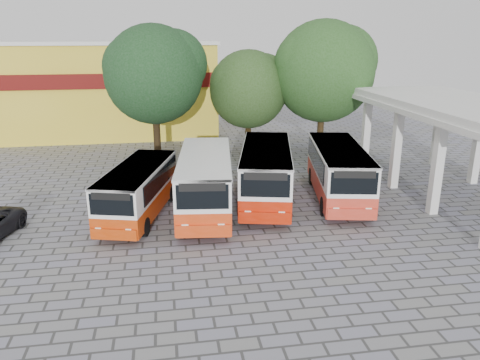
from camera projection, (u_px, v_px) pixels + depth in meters
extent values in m
plane|color=gray|center=(295.00, 238.00, 21.40)|extent=(90.00, 90.00, 0.00)
cube|color=silver|center=(366.00, 132.00, 31.74)|extent=(0.45, 0.45, 5.00)
cube|color=silver|center=(438.00, 130.00, 32.56)|extent=(0.45, 0.45, 5.00)
cube|color=silver|center=(466.00, 106.00, 25.22)|extent=(6.60, 15.60, 0.40)
cube|color=silver|center=(465.00, 112.00, 25.33)|extent=(6.80, 15.80, 0.30)
cube|color=gold|center=(104.00, 89.00, 42.97)|extent=(20.00, 10.00, 8.00)
cube|color=#590C0A|center=(95.00, 81.00, 37.81)|extent=(20.00, 0.20, 1.20)
cube|color=silver|center=(100.00, 42.00, 41.72)|extent=(20.40, 10.40, 0.30)
cube|color=#BB3404|center=(139.00, 201.00, 23.65)|extent=(3.98, 7.53, 0.95)
cube|color=white|center=(138.00, 180.00, 23.31)|extent=(3.98, 7.53, 1.33)
cube|color=white|center=(137.00, 168.00, 23.13)|extent=(4.02, 7.54, 0.11)
cube|color=black|center=(115.00, 181.00, 23.14)|extent=(1.61, 5.75, 0.95)
cube|color=black|center=(160.00, 179.00, 23.48)|extent=(1.61, 5.75, 0.95)
cube|color=black|center=(134.00, 205.00, 19.90)|extent=(1.88, 0.56, 0.95)
cube|color=black|center=(133.00, 196.00, 19.78)|extent=(1.67, 0.51, 0.31)
cylinder|color=black|center=(116.00, 227.00, 21.41)|extent=(0.25, 0.90, 0.90)
cylinder|color=black|center=(159.00, 225.00, 21.71)|extent=(0.25, 0.90, 0.90)
cylinder|color=black|center=(124.00, 194.00, 25.82)|extent=(0.25, 0.90, 0.90)
cylinder|color=black|center=(159.00, 192.00, 26.12)|extent=(0.25, 0.90, 0.90)
cube|color=red|center=(206.00, 194.00, 24.30)|extent=(3.47, 8.60, 1.10)
cube|color=white|center=(205.00, 170.00, 23.90)|extent=(3.47, 8.60, 1.54)
cube|color=white|center=(205.00, 157.00, 23.69)|extent=(3.52, 8.60, 0.13)
cube|color=black|center=(180.00, 171.00, 23.70)|extent=(0.85, 6.86, 1.10)
cube|color=black|center=(230.00, 168.00, 24.09)|extent=(0.85, 6.86, 1.10)
cube|color=black|center=(214.00, 197.00, 19.94)|extent=(2.24, 0.31, 1.10)
cube|color=black|center=(214.00, 187.00, 19.81)|extent=(1.98, 0.29, 0.36)
cylinder|color=black|center=(187.00, 223.00, 21.69)|extent=(0.29, 1.05, 1.05)
cylinder|color=black|center=(235.00, 220.00, 22.04)|extent=(0.29, 1.05, 1.05)
cylinder|color=black|center=(182.00, 187.00, 26.81)|extent=(0.29, 1.05, 1.05)
cylinder|color=black|center=(221.00, 185.00, 27.16)|extent=(0.29, 1.05, 1.05)
cube|color=#BB1A00|center=(266.00, 185.00, 25.76)|extent=(4.33, 8.76, 1.10)
cube|color=white|center=(266.00, 162.00, 25.36)|extent=(4.33, 8.76, 1.54)
cube|color=white|center=(266.00, 149.00, 25.15)|extent=(4.38, 8.77, 0.13)
cube|color=black|center=(243.00, 162.00, 25.16)|extent=(1.60, 6.77, 1.10)
cube|color=black|center=(289.00, 160.00, 25.56)|extent=(1.60, 6.77, 1.10)
cube|color=black|center=(286.00, 185.00, 21.38)|extent=(2.21, 0.55, 1.10)
cube|color=black|center=(286.00, 176.00, 21.25)|extent=(1.96, 0.50, 0.36)
cylinder|color=black|center=(255.00, 211.00, 23.14)|extent=(0.29, 1.05, 1.05)
cylinder|color=black|center=(299.00, 208.00, 23.49)|extent=(0.29, 1.05, 1.05)
cylinder|color=black|center=(238.00, 179.00, 28.29)|extent=(0.29, 1.05, 1.05)
cylinder|color=black|center=(274.00, 177.00, 28.64)|extent=(0.29, 1.05, 1.05)
cube|color=red|center=(338.00, 183.00, 26.16)|extent=(3.98, 8.51, 1.07)
cube|color=white|center=(339.00, 161.00, 25.78)|extent=(3.98, 8.51, 1.50)
cube|color=white|center=(340.00, 149.00, 25.57)|extent=(4.02, 8.51, 0.12)
cube|color=black|center=(317.00, 161.00, 25.58)|extent=(1.34, 6.64, 1.07)
cube|color=black|center=(360.00, 160.00, 25.96)|extent=(1.34, 6.64, 1.07)
cube|color=black|center=(371.00, 183.00, 21.90)|extent=(2.17, 0.47, 1.07)
cube|color=black|center=(372.00, 174.00, 21.77)|extent=(1.92, 0.43, 0.35)
cylinder|color=black|center=(335.00, 208.00, 23.61)|extent=(0.29, 1.02, 1.02)
cylinder|color=black|center=(376.00, 205.00, 23.95)|extent=(0.29, 1.02, 1.02)
cylinder|color=black|center=(304.00, 177.00, 28.62)|extent=(0.29, 1.02, 1.02)
cylinder|color=black|center=(339.00, 176.00, 28.96)|extent=(0.29, 1.02, 1.02)
cylinder|color=black|center=(157.00, 132.00, 32.89)|extent=(0.50, 0.50, 4.54)
sphere|color=black|center=(154.00, 74.00, 31.69)|extent=(6.71, 6.71, 6.71)
sphere|color=black|center=(173.00, 64.00, 31.97)|extent=(4.70, 4.70, 4.70)
sphere|color=black|center=(135.00, 67.00, 31.17)|extent=(4.36, 4.36, 4.36)
cylinder|color=black|center=(248.00, 130.00, 35.99)|extent=(0.43, 0.43, 3.65)
sphere|color=#234115|center=(248.00, 89.00, 35.06)|extent=(5.85, 5.85, 5.85)
sphere|color=#234115|center=(263.00, 81.00, 35.35)|extent=(4.09, 4.09, 4.09)
sphere|color=#234115|center=(235.00, 84.00, 34.58)|extent=(3.80, 3.80, 3.80)
cylinder|color=#372814|center=(321.00, 124.00, 35.56)|extent=(0.49, 0.49, 4.65)
sphere|color=#1F4717|center=(323.00, 71.00, 34.38)|extent=(7.44, 7.44, 7.44)
sphere|color=#1F4717|center=(342.00, 60.00, 34.66)|extent=(5.21, 5.21, 5.21)
sphere|color=#1F4717|center=(308.00, 64.00, 33.82)|extent=(4.84, 4.84, 4.84)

